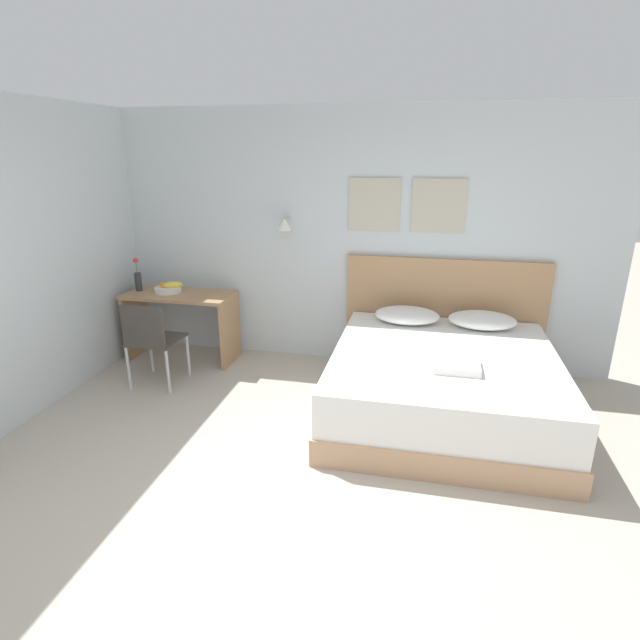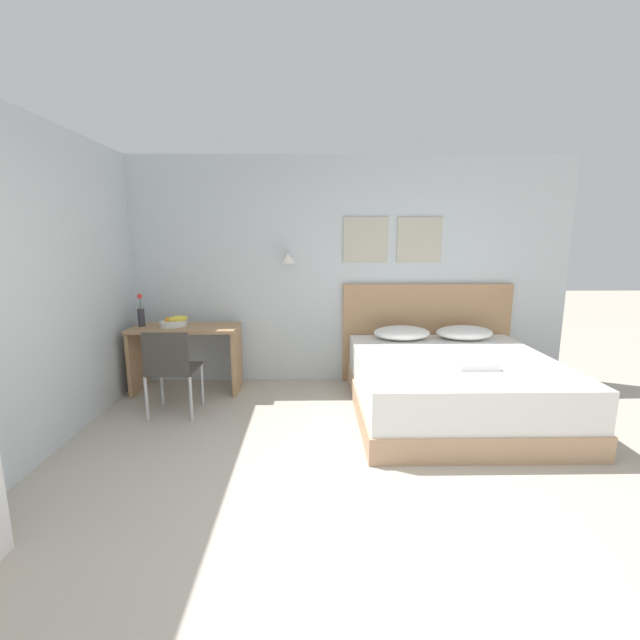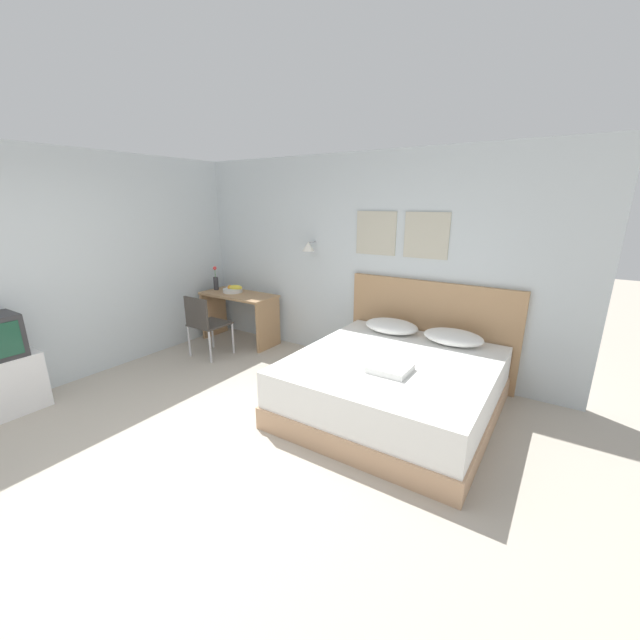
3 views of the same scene
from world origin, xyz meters
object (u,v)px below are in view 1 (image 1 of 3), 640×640
Objects in this scene: headboard at (443,315)px; folded_towel_near_foot at (456,365)px; bed at (442,384)px; pillow_right at (482,320)px; desk_chair at (151,337)px; pillow_left at (407,315)px; fruit_bowl at (169,288)px; desk at (181,313)px; flower_vase at (138,279)px.

headboard is 1.34m from folded_towel_near_foot.
bed is at bearing 104.40° from folded_towel_near_foot.
desk_chair is (-3.10, -0.78, -0.14)m from pillow_right.
headboard is 2.95m from desk_chair.
pillow_left is 0.72m from pillow_right.
desk is at bearing -11.15° from fruit_bowl.
headboard is at bearing 5.98° from fruit_bowl.
desk_chair reaches higher than desk.
flower_vase reaches higher than folded_towel_near_foot.
desk is 3.75× the size of fruit_bowl.
folded_towel_near_foot is 3.05m from desk.
bed is 0.91m from pillow_right.
fruit_bowl is at bearing 168.85° from desk.
pillow_left is at bearing 112.70° from folded_towel_near_foot.
pillow_left is 2.05× the size of fruit_bowl.
desk reaches higher than pillow_left.
desk is (-2.88, 1.01, -0.09)m from folded_towel_near_foot.
desk_chair is 0.83m from fruit_bowl.
pillow_right is 3.30m from fruit_bowl.
desk is (-3.16, -0.04, -0.14)m from pillow_right.
desk is 3.19× the size of flower_vase.
desk is (-2.80, -0.33, -0.07)m from headboard.
folded_towel_near_foot is at bearing -19.26° from desk.
bed is at bearing -14.10° from desk.
pillow_right is at bearing 0.41° from flower_vase.
flower_vase is (-2.93, -0.03, 0.22)m from pillow_left.
fruit_bowl is 0.37m from flower_vase.
pillow_right is at bearing 64.18° from bed.
bed is 0.45m from folded_towel_near_foot.
desk is at bearing 165.90° from bed.
bed is 3.15× the size of pillow_right.
headboard is at bearing 93.31° from folded_towel_near_foot.
pillow_left is (-0.36, 0.74, 0.37)m from bed.
pillow_left reaches higher than bed.
pillow_left is at bearing 0.94° from desk.
desk_chair is at bearing -75.86° from fruit_bowl.
flower_vase is (-0.35, -0.01, 0.09)m from fruit_bowl.
desk_chair is (-2.82, 0.27, -0.09)m from folded_towel_near_foot.
headboard reaches higher than pillow_right.
flower_vase reaches higher than fruit_bowl.
desk_chair is 1.00m from flower_vase.
headboard reaches higher than desk_chair.
fruit_bowl is (-2.94, -0.31, 0.20)m from headboard.
fruit_bowl reaches higher than pillow_right.
pillow_right is at bearing -39.13° from headboard.
pillow_right is 3.20m from desk_chair.
headboard is 5.62× the size of folded_towel_near_foot.
pillow_right is 0.74× the size of desk_chair.
flower_vase reaches higher than pillow_left.
folded_towel_near_foot is at bearing -105.11° from pillow_right.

